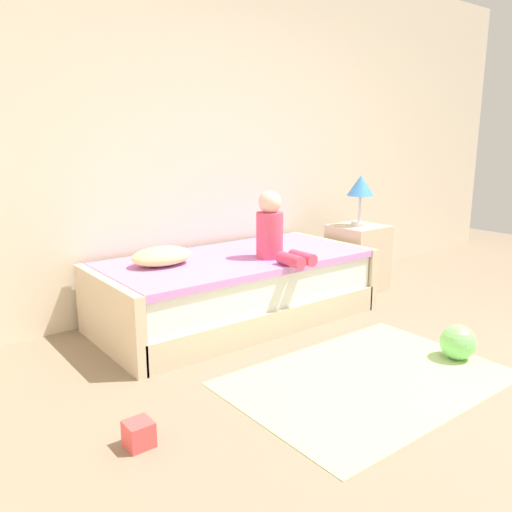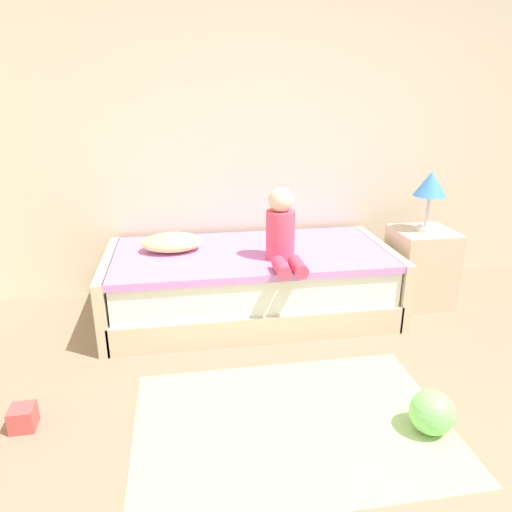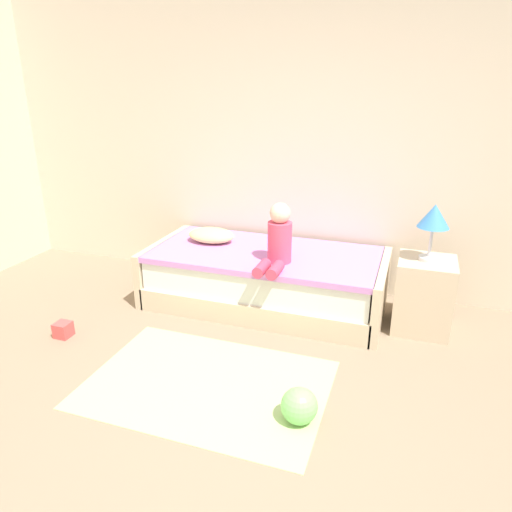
% 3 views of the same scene
% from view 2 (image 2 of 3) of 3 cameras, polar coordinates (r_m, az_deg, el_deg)
% --- Properties ---
extents(wall_rear, '(7.20, 0.10, 2.90)m').
position_cam_2_polar(wall_rear, '(3.98, 7.40, 17.05)').
color(wall_rear, beige).
rests_on(wall_rear, ground).
extents(bed, '(2.11, 1.00, 0.50)m').
position_cam_2_polar(bed, '(3.53, -0.66, -3.29)').
color(bed, beige).
rests_on(bed, ground).
extents(nightstand, '(0.44, 0.44, 0.60)m').
position_cam_2_polar(nightstand, '(3.91, 19.35, -1.25)').
color(nightstand, beige).
rests_on(nightstand, ground).
extents(table_lamp, '(0.24, 0.24, 0.45)m').
position_cam_2_polar(table_lamp, '(3.74, 20.46, 7.89)').
color(table_lamp, silver).
rests_on(table_lamp, nightstand).
extents(child_figure, '(0.20, 0.51, 0.50)m').
position_cam_2_polar(child_figure, '(3.19, 3.17, 2.92)').
color(child_figure, '#E04C6B').
rests_on(child_figure, bed).
extents(pillow, '(0.44, 0.30, 0.13)m').
position_cam_2_polar(pillow, '(3.48, -10.17, 1.65)').
color(pillow, '#F2E58C').
rests_on(pillow, bed).
extents(toy_ball, '(0.22, 0.22, 0.22)m').
position_cam_2_polar(toy_ball, '(2.60, 20.61, -17.38)').
color(toy_ball, '#7FD872').
rests_on(toy_ball, ground).
extents(area_rug, '(1.60, 1.10, 0.01)m').
position_cam_2_polar(area_rug, '(2.56, 4.40, -19.74)').
color(area_rug, '#B2D189').
rests_on(area_rug, ground).
extents(toy_block, '(0.12, 0.12, 0.12)m').
position_cam_2_polar(toy_block, '(2.76, -26.49, -17.20)').
color(toy_block, '#E54C4C').
rests_on(toy_block, ground).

